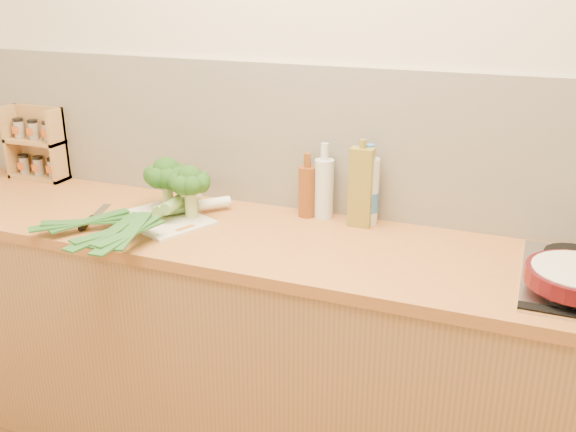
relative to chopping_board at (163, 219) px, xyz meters
name	(u,v)px	position (x,y,z in m)	size (l,w,h in m)	color
room_shell	(322,141)	(0.50, 0.30, 0.26)	(3.50, 3.50, 3.50)	beige
counter	(293,353)	(0.50, 0.01, -0.45)	(3.20, 0.62, 0.90)	#AA7046
chopping_board	(163,219)	(0.00, 0.00, 0.00)	(0.34, 0.25, 0.01)	white
broccoli_left	(166,175)	(-0.04, 0.10, 0.14)	(0.17, 0.17, 0.20)	#AABB6D
broccoli_right	(190,182)	(0.09, 0.04, 0.14)	(0.15, 0.15, 0.19)	#AABB6D
leek_front	(157,211)	(-0.02, 0.00, 0.03)	(0.52, 0.55, 0.04)	white
leek_mid	(153,214)	(0.01, -0.07, 0.05)	(0.16, 0.63, 0.04)	white
leek_back	(166,209)	(0.05, -0.06, 0.06)	(0.11, 0.69, 0.04)	white
chefs_knife	(90,220)	(-0.24, -0.11, 0.00)	(0.11, 0.28, 0.02)	silver
spice_rack	(38,147)	(-0.78, 0.26, 0.13)	(0.26, 0.10, 0.31)	tan
oil_tin	(361,187)	(0.68, 0.21, 0.14)	(0.08, 0.05, 0.31)	olive
glass_bottle	(324,187)	(0.53, 0.25, 0.11)	(0.07, 0.07, 0.28)	silver
amber_bottle	(307,190)	(0.47, 0.24, 0.09)	(0.06, 0.06, 0.24)	brown
water_bottle	(368,193)	(0.69, 0.25, 0.11)	(0.08, 0.08, 0.27)	silver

